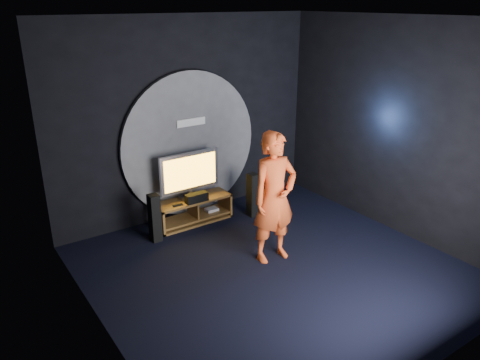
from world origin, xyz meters
The scene contains 15 objects.
floor centered at (0.00, 0.00, 0.00)m, with size 5.00×5.00×0.00m, color black.
back_wall centered at (0.00, 2.50, 1.75)m, with size 5.00×0.04×3.50m, color black.
front_wall centered at (0.00, -2.50, 1.75)m, with size 5.00×0.04×3.50m, color black.
left_wall centered at (-2.50, 0.00, 1.75)m, with size 0.04×5.00×3.50m, color black.
right_wall centered at (2.50, 0.00, 1.75)m, with size 0.04×5.00×3.50m, color black.
ceiling centered at (0.00, 0.00, 3.50)m, with size 5.00×5.00×0.01m, color black.
wall_disc_panel centered at (0.00, 2.44, 1.30)m, with size 2.60×0.11×2.60m.
media_console centered at (-0.20, 2.05, 0.20)m, with size 1.37×0.45×0.45m.
tv centered at (-0.21, 2.12, 0.90)m, with size 1.11×0.22×0.83m.
center_speaker centered at (-0.21, 1.90, 0.53)m, with size 0.40×0.15×0.15m, color black.
remote centered at (-0.56, 1.93, 0.46)m, with size 0.18×0.05×0.02m, color black.
tower_speaker_left centered at (-1.05, 1.80, 0.40)m, with size 0.16×0.18×0.81m, color black.
tower_speaker_right centered at (0.82, 1.68, 0.40)m, with size 0.16×0.18×0.81m, color black.
subwoofer centered at (1.49, 2.05, 0.15)m, with size 0.28×0.28×0.30m, color black.
player centered at (0.20, 0.29, 1.00)m, with size 0.73×0.48×1.99m, color #E14D1E.
Camera 1 is at (-3.77, -4.59, 3.70)m, focal length 35.00 mm.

